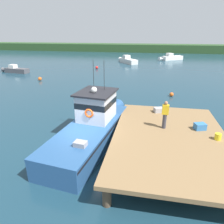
{
  "coord_description": "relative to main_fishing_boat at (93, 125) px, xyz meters",
  "views": [
    {
      "loc": [
        3.55,
        -10.17,
        6.41
      ],
      "look_at": [
        1.2,
        2.3,
        1.4
      ],
      "focal_mm": 32.88,
      "sensor_mm": 36.0,
      "label": 1
    }
  ],
  "objects": [
    {
      "name": "ground_plane",
      "position": [
        -0.28,
        -0.86,
        -1.01
      ],
      "size": [
        200.0,
        200.0,
        0.0
      ],
      "primitive_type": "plane",
      "color": "#193847"
    },
    {
      "name": "dock",
      "position": [
        4.52,
        -0.86,
        0.07
      ],
      "size": [
        6.0,
        9.0,
        1.2
      ],
      "color": "#4C3D2D",
      "rests_on": "ground"
    },
    {
      "name": "main_fishing_boat",
      "position": [
        0.0,
        0.0,
        0.0
      ],
      "size": [
        3.61,
        9.96,
        4.8
      ],
      "color": "#285184",
      "rests_on": "ground"
    },
    {
      "name": "crate_single_far",
      "position": [
        3.99,
        2.51,
        0.36
      ],
      "size": [
        0.72,
        0.62,
        0.33
      ],
      "primitive_type": "cube",
      "rotation": [
        0.0,
        0.0,
        0.36
      ],
      "color": "#9E9EA3",
      "rests_on": "dock"
    },
    {
      "name": "crate_stack_mid_dock",
      "position": [
        6.23,
        0.22,
        0.38
      ],
      "size": [
        0.71,
        0.61,
        0.37
      ],
      "primitive_type": "cube",
      "rotation": [
        0.0,
        0.0,
        0.33
      ],
      "color": "#3370B2",
      "rests_on": "dock"
    },
    {
      "name": "bait_bucket",
      "position": [
        6.9,
        -0.86,
        0.36
      ],
      "size": [
        0.32,
        0.32,
        0.34
      ],
      "primitive_type": "cylinder",
      "color": "yellow",
      "rests_on": "dock"
    },
    {
      "name": "deckhand_by_the_boat",
      "position": [
        4.23,
        0.02,
        1.05
      ],
      "size": [
        0.36,
        0.22,
        1.63
      ],
      "color": "#383842",
      "rests_on": "dock"
    },
    {
      "name": "moored_boat_near_channel",
      "position": [
        -18.8,
        19.52,
        -0.56
      ],
      "size": [
        5.16,
        1.89,
        1.29
      ],
      "color": "#4C4C51",
      "rests_on": "ground"
    },
    {
      "name": "moored_boat_outer_mooring",
      "position": [
        -1.81,
        33.92,
        -0.46
      ],
      "size": [
        4.8,
        5.79,
        1.6
      ],
      "color": "silver",
      "rests_on": "ground"
    },
    {
      "name": "moored_boat_far_left",
      "position": [
        7.79,
        40.72,
        -0.46
      ],
      "size": [
        5.95,
        4.48,
        1.6
      ],
      "color": "white",
      "rests_on": "ground"
    },
    {
      "name": "mooring_buoy_spare_mooring",
      "position": [
        -6.43,
        25.48,
        -0.76
      ],
      "size": [
        0.49,
        0.49,
        0.49
      ],
      "primitive_type": "sphere",
      "color": "red",
      "rests_on": "ground"
    },
    {
      "name": "mooring_buoy_inshore",
      "position": [
        5.6,
        10.51,
        -0.79
      ],
      "size": [
        0.43,
        0.43,
        0.43
      ],
      "primitive_type": "sphere",
      "color": "#EA5B19",
      "rests_on": "ground"
    },
    {
      "name": "mooring_buoy_outer",
      "position": [
        -11.81,
        14.82,
        -0.76
      ],
      "size": [
        0.49,
        0.49,
        0.49
      ],
      "primitive_type": "sphere",
      "color": "#EA5B19",
      "rests_on": "ground"
    },
    {
      "name": "far_shoreline",
      "position": [
        -0.28,
        61.14,
        0.19
      ],
      "size": [
        120.0,
        8.0,
        2.4
      ],
      "primitive_type": "cube",
      "color": "#284723",
      "rests_on": "ground"
    }
  ]
}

